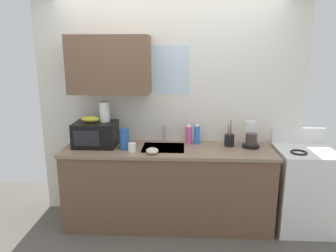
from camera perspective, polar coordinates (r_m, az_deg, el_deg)
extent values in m
cube|color=silver|center=(3.66, 0.28, 2.81)|extent=(3.06, 0.10, 2.50)
cube|color=brown|center=(3.48, -10.70, 10.99)|extent=(0.88, 0.32, 0.62)
cube|color=silver|center=(3.56, -0.61, 10.23)|extent=(0.56, 0.02, 0.55)
cube|color=brown|center=(3.57, 0.00, -11.26)|extent=(2.26, 0.60, 0.86)
cube|color=#8C725B|center=(3.41, 0.00, -4.38)|extent=(2.29, 0.63, 0.03)
cube|color=#9EA0A5|center=(3.45, -0.87, -5.09)|extent=(0.46, 0.38, 0.14)
cylinder|color=#B2B5BA|center=(3.61, -0.65, -1.44)|extent=(0.03, 0.03, 0.20)
cube|color=white|center=(3.80, 23.46, -10.58)|extent=(0.60, 0.60, 0.90)
torus|color=black|center=(3.51, 22.88, -4.48)|extent=(0.17, 0.17, 0.02)
cube|color=white|center=(3.88, 22.80, -1.59)|extent=(0.60, 0.04, 0.18)
cube|color=black|center=(3.54, -13.15, -1.46)|extent=(0.46, 0.34, 0.27)
cube|color=black|center=(3.40, -14.75, -2.20)|extent=(0.28, 0.01, 0.17)
ellipsoid|color=gold|center=(3.52, -14.08, 1.23)|extent=(0.20, 0.11, 0.07)
cylinder|color=white|center=(3.51, -11.57, 2.58)|extent=(0.11, 0.11, 0.22)
cylinder|color=black|center=(3.55, 14.92, -3.56)|extent=(0.19, 0.19, 0.03)
cylinder|color=#3F332D|center=(3.52, 15.03, -2.36)|extent=(0.12, 0.12, 0.13)
cube|color=silver|center=(3.58, 14.82, -1.17)|extent=(0.11, 0.09, 0.26)
cylinder|color=#E55999|center=(3.56, 3.81, -1.65)|extent=(0.07, 0.07, 0.20)
cone|color=white|center=(3.53, 3.84, 0.20)|extent=(0.05, 0.05, 0.04)
cylinder|color=blue|center=(3.55, 5.32, -1.64)|extent=(0.07, 0.07, 0.21)
cone|color=white|center=(3.52, 5.36, 0.29)|extent=(0.05, 0.05, 0.04)
cylinder|color=#2659A5|center=(3.38, -8.02, -2.42)|extent=(0.10, 0.10, 0.22)
cylinder|color=white|center=(3.29, -6.63, -3.92)|extent=(0.08, 0.08, 0.09)
cylinder|color=black|center=(3.53, 11.18, -2.59)|extent=(0.11, 0.11, 0.13)
cylinder|color=olive|center=(3.51, 11.00, -1.41)|extent=(0.02, 0.02, 0.20)
cylinder|color=olive|center=(3.53, 11.51, -1.38)|extent=(0.03, 0.03, 0.20)
cylinder|color=olive|center=(3.49, 11.31, -1.05)|extent=(0.02, 0.02, 0.26)
ellipsoid|color=beige|center=(3.21, -2.91, -4.58)|extent=(0.13, 0.13, 0.06)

